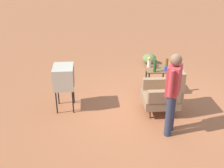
% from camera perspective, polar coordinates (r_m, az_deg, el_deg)
% --- Properties ---
extents(ground_plane, '(60.00, 60.00, 0.00)m').
position_cam_1_polar(ground_plane, '(6.41, 9.65, -4.93)').
color(ground_plane, '#A05B38').
extents(armchair, '(0.80, 0.80, 1.06)m').
position_cam_1_polar(armchair, '(6.06, 11.12, -1.60)').
color(armchair, brown).
rests_on(armchair, ground).
extents(side_table, '(0.56, 0.56, 0.67)m').
position_cam_1_polar(side_table, '(6.88, 9.39, 2.47)').
color(side_table, black).
rests_on(side_table, ground).
extents(tv_on_stand, '(0.63, 0.48, 1.03)m').
position_cam_1_polar(tv_on_stand, '(6.06, -10.11, 1.45)').
color(tv_on_stand, black).
rests_on(tv_on_stand, ground).
extents(person_standing, '(0.52, 0.35, 1.64)m').
position_cam_1_polar(person_standing, '(5.14, 12.68, -1.25)').
color(person_standing, '#2D3347').
rests_on(person_standing, ground).
extents(bottle_tall_amber, '(0.07, 0.07, 0.30)m').
position_cam_1_polar(bottle_tall_amber, '(6.73, 11.41, 4.11)').
color(bottle_tall_amber, brown).
rests_on(bottle_tall_amber, side_table).
extents(soda_can_blue, '(0.07, 0.07, 0.12)m').
position_cam_1_polar(soda_can_blue, '(6.69, 11.25, 3.16)').
color(soda_can_blue, blue).
rests_on(soda_can_blue, side_table).
extents(soda_can_red, '(0.07, 0.07, 0.12)m').
position_cam_1_polar(soda_can_red, '(6.82, 9.14, 3.75)').
color(soda_can_red, red).
rests_on(soda_can_red, side_table).
extents(bottle_wine_green, '(0.07, 0.07, 0.32)m').
position_cam_1_polar(bottle_wine_green, '(6.56, 9.02, 3.85)').
color(bottle_wine_green, '#1E5623').
rests_on(bottle_wine_green, side_table).
extents(flower_vase, '(0.15, 0.10, 0.27)m').
position_cam_1_polar(flower_vase, '(6.85, 7.83, 4.72)').
color(flower_vase, silver).
rests_on(flower_vase, side_table).
extents(shrub_mid, '(0.45, 0.45, 0.35)m').
position_cam_1_polar(shrub_mid, '(8.99, 7.87, 5.27)').
color(shrub_mid, olive).
rests_on(shrub_mid, ground).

